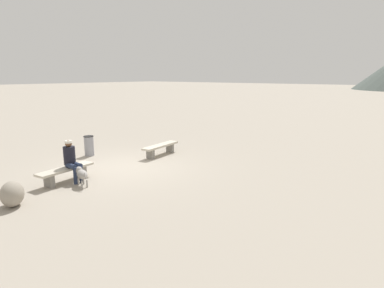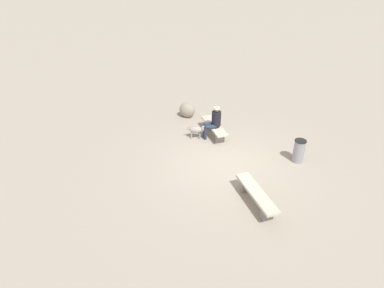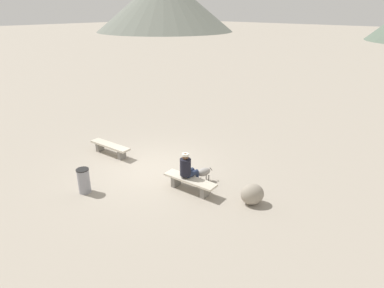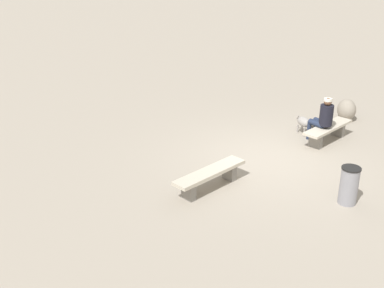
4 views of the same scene
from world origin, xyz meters
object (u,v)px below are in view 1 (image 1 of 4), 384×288
Objects in this scene: bench_right at (66,172)px; seated_person at (71,158)px; bench_left at (161,148)px; dog at (81,174)px; boulder at (12,194)px; trash_bin at (89,146)px.

bench_right is 0.43m from seated_person.
seated_person is at bearing -4.18° from bench_left.
seated_person is 1.69× the size of dog.
dog is (-0.09, 0.67, 0.05)m from bench_right.
boulder reaches higher than bench_left.
seated_person is 2.11m from boulder.
boulder is (1.90, 0.00, -0.04)m from dog.
dog is (4.02, 0.72, 0.04)m from bench_left.
trash_bin is (-2.18, -2.30, -0.31)m from seated_person.
bench_left is 4.08m from dog.
trash_bin is (1.77, -2.18, 0.08)m from bench_left.
bench_left is at bearing 129.08° from trash_bin.
seated_person reaches higher than trash_bin.
seated_person is 0.70m from dog.
boulder reaches higher than bench_right.
dog is at bearing 91.80° from bench_right.
dog reaches higher than bench_left.
seated_person is (3.94, 0.12, 0.39)m from bench_left.
bench_right is at bearing -5.23° from bench_left.
seated_person is 1.82× the size of boulder.
bench_left is 1.52× the size of seated_person.
dog is 1.08× the size of boulder.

